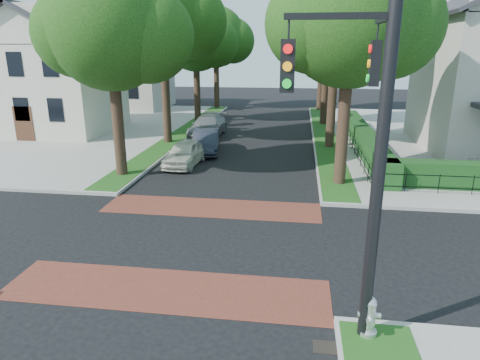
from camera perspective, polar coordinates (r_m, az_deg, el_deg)
name	(u,v)px	position (r m, az deg, el deg)	size (l,w,h in m)	color
ground	(193,241)	(15.05, -6.23, -8.03)	(120.00, 120.00, 0.00)	black
sidewalk_nw	(19,128)	(40.03, -27.41, 6.21)	(30.00, 30.00, 0.15)	gray
crosswalk_far	(212,208)	(17.91, -3.77, -3.71)	(9.00, 2.20, 0.01)	brown
crosswalk_near	(166,290)	(12.34, -9.90, -14.23)	(9.00, 2.20, 0.01)	brown
storm_drain	(328,348)	(10.41, 11.61, -21.04)	(0.65, 0.45, 0.01)	black
grass_strip_ne	(324,135)	(32.93, 11.20, 5.97)	(1.60, 29.80, 0.02)	#174C15
grass_strip_nw	(185,131)	(34.05, -7.37, 6.52)	(1.60, 29.80, 0.02)	#174C15
tree_right_near	(353,18)	(20.56, 14.79, 20.13)	(7.75, 6.67, 10.66)	black
tree_right_mid	(339,21)	(28.55, 13.01, 20.00)	(8.25, 7.09, 11.22)	black
tree_right_far	(329,41)	(37.46, 11.73, 17.65)	(7.25, 6.23, 9.74)	black
tree_right_back	(324,39)	(46.46, 11.09, 17.98)	(7.50, 6.45, 10.20)	black
tree_left_near	(114,29)	(22.26, -16.45, 18.80)	(7.50, 6.45, 10.20)	black
tree_left_mid	(165,16)	(29.83, -10.03, 20.72)	(8.00, 6.88, 11.48)	black
tree_left_far	(197,39)	(38.44, -5.72, 18.21)	(7.00, 6.02, 9.86)	black
tree_left_back	(217,38)	(47.26, -3.05, 18.42)	(7.75, 6.66, 10.44)	black
hedge_main_road	(364,139)	(29.05, 16.21, 5.32)	(1.00, 18.00, 1.20)	#153D15
fence_main_road	(351,141)	(28.97, 14.61, 5.12)	(0.06, 18.00, 0.90)	black
house_left_near	(49,67)	(36.51, -24.10, 13.65)	(10.00, 9.00, 10.14)	beige
house_left_far	(123,61)	(49.01, -15.39, 15.04)	(10.00, 9.00, 10.14)	#BBB5A7
traffic_signal	(370,135)	(9.04, 16.92, 5.74)	(2.17, 2.00, 8.00)	black
parked_car_front	(185,153)	(24.38, -7.38, 3.57)	(1.66, 4.12, 1.40)	beige
parked_car_middle	(206,141)	(27.24, -4.50, 5.14)	(1.53, 4.39, 1.45)	#1F232F
parked_car_rear	(208,126)	(32.47, -4.31, 7.19)	(2.17, 5.33, 1.55)	slate
fire_hydrant	(369,316)	(10.47, 16.84, -17.01)	(0.52, 0.53, 1.00)	silver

